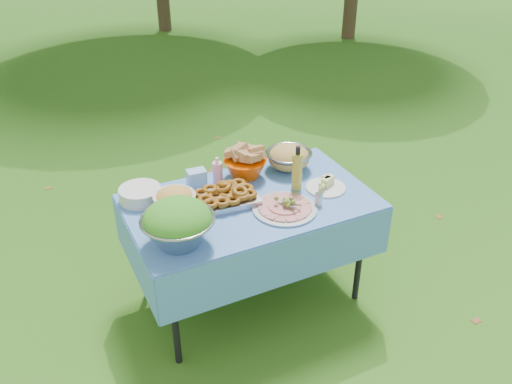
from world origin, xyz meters
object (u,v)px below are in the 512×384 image
Objects in this scene: plate_stack at (140,194)px; picnic_table at (251,251)px; charcuterie_platter at (285,203)px; oil_bottle at (297,168)px; bread_bowl at (245,163)px; salad_bowl at (178,223)px; pasta_bowl_steel at (289,157)px.

picnic_table is at bearing -26.59° from plate_stack.
oil_bottle is (0.18, 0.18, 0.10)m from charcuterie_platter.
picnic_table is at bearing -109.34° from bread_bowl.
bread_bowl is (0.69, -0.01, 0.05)m from plate_stack.
oil_bottle reaches higher than bread_bowl.
charcuterie_platter is (0.66, 0.04, -0.09)m from salad_bowl.
charcuterie_platter is (0.04, -0.46, -0.05)m from bread_bowl.
salad_bowl is 0.87m from oil_bottle.
oil_bottle is (0.22, -0.28, 0.05)m from bread_bowl.
picnic_table is at bearing -147.68° from pasta_bowl_steel.
oil_bottle is at bearing 14.66° from salad_bowl.
charcuterie_platter is at bearing -135.45° from oil_bottle.
plate_stack is 0.66× the size of charcuterie_platter.
salad_bowl is 1.34× the size of oil_bottle.
oil_bottle reaches higher than salad_bowl.
picnic_table is 0.66m from pasta_bowl_steel.
plate_stack is 0.89× the size of bread_bowl.
bread_bowl reaches higher than charcuterie_platter.
plate_stack is 0.87m from charcuterie_platter.
oil_bottle reaches higher than plate_stack.
bread_bowl is 0.96× the size of oil_bottle.
oil_bottle is at bearing -0.75° from picnic_table.
plate_stack is at bearing 97.18° from salad_bowl.
oil_bottle is at bearing -52.52° from bread_bowl.
picnic_table is 0.76m from salad_bowl.
salad_bowl is 1.05m from pasta_bowl_steel.
salad_bowl is at bearing -82.82° from plate_stack.
picnic_table is 0.61m from oil_bottle.
bread_bowl is at bearing 175.50° from pasta_bowl_steel.
salad_bowl is at bearing -176.19° from charcuterie_platter.
charcuterie_platter is (0.14, -0.18, 0.42)m from picnic_table.
bread_bowl reaches higher than plate_stack.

